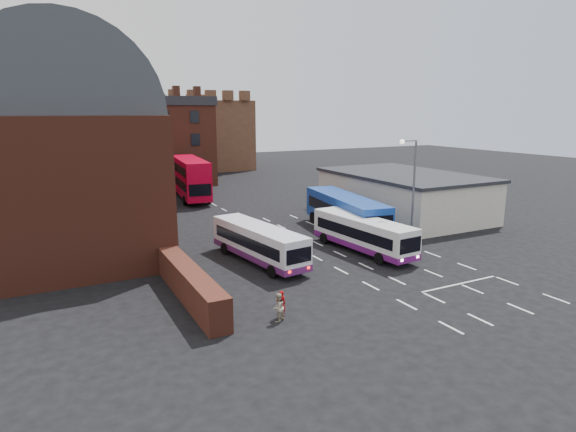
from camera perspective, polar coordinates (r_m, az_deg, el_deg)
name	(u,v)px	position (r m, az deg, el deg)	size (l,w,h in m)	color
ground	(363,282)	(30.16, 8.85, -7.72)	(180.00, 180.00, 0.00)	black
railway_station	(57,144)	(43.84, -25.67, 7.70)	(12.00, 28.00, 16.00)	#602B1E
forecourt_wall	(191,285)	(27.30, -11.48, -7.99)	(1.20, 10.00, 1.80)	#602B1E
cream_building	(403,194)	(49.36, 13.47, 2.55)	(10.40, 16.40, 4.25)	beige
brick_terrace	(128,147)	(69.77, -18.45, 7.81)	(22.00, 10.00, 11.00)	brown
castle_keep	(177,135)	(91.76, -13.03, 9.37)	(22.00, 22.00, 12.00)	brown
bus_white_outbound	(259,241)	(33.23, -3.51, -2.97)	(3.39, 9.57, 2.55)	white
bus_white_inbound	(363,232)	(35.98, 8.87, -1.89)	(2.98, 9.56, 2.57)	white
bus_blue	(345,211)	(41.55, 6.81, 0.59)	(4.29, 11.85, 3.16)	#133B97
bus_red_double	(190,178)	(58.22, -11.53, 4.48)	(4.02, 12.20, 4.79)	#C20021
street_lamp	(411,182)	(38.21, 14.41, 3.96)	(1.68, 0.36, 8.21)	#5E5F61
pedestrian_red	(281,304)	(24.75, -0.85, -10.39)	(0.52, 0.34, 1.41)	#8F0607
pedestrian_beige	(278,307)	(24.29, -1.17, -10.77)	(0.72, 0.56, 1.47)	#B3AB8F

